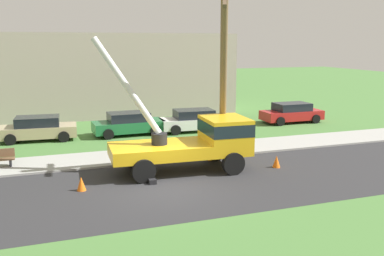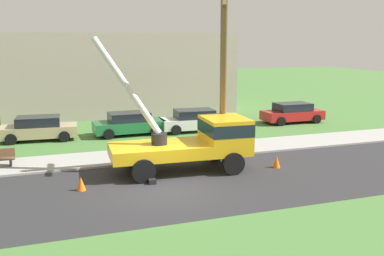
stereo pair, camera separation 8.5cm
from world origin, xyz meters
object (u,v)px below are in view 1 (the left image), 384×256
Objects in this scene: parked_sedan_tan at (38,128)px; utility_truck at (198,139)px; parked_sedan_white at (194,120)px; leaning_utility_pole at (223,72)px; traffic_cone_behind at (81,184)px; traffic_cone_ahead at (276,162)px; parked_sedan_red at (292,113)px; traffic_cone_curbside at (210,155)px; parked_sedan_green at (129,124)px.

utility_truck is at bearing -52.01° from parked_sedan_tan.
leaning_utility_pole is at bearing -99.96° from parked_sedan_white.
leaning_utility_pole reaches higher than utility_truck.
parked_sedan_tan is (-1.54, 9.97, 0.43)m from traffic_cone_behind.
parked_sedan_red is at bearing 54.63° from traffic_cone_ahead.
traffic_cone_curbside is (-2.44, 2.17, 0.00)m from traffic_cone_ahead.
traffic_cone_behind is (-5.31, -1.20, -1.13)m from utility_truck.
traffic_cone_ahead is 0.13× the size of parked_sedan_red.
traffic_cone_behind and traffic_cone_curbside have the same top height.
traffic_cone_behind is at bearing -111.43° from parked_sedan_green.
leaning_utility_pole is 8.82m from parked_sedan_white.
traffic_cone_behind is 1.00× the size of traffic_cone_curbside.
parked_sedan_red is (9.12, 8.48, -3.67)m from leaning_utility_pole.
utility_truck is at bearing -108.43° from parked_sedan_white.
leaning_utility_pole is at bearing 13.12° from traffic_cone_behind.
traffic_cone_behind is at bearing -130.43° from parked_sedan_white.
parked_sedan_white is (1.63, 7.01, 0.43)m from traffic_cone_curbside.
utility_truck is 8.74m from parked_sedan_white.
leaning_utility_pole reaches higher than parked_sedan_red.
traffic_cone_ahead is at bearing -41.72° from traffic_cone_curbside.
parked_sedan_tan and parked_sedan_red have the same top height.
utility_truck is 1.50× the size of parked_sedan_white.
parked_sedan_green is at bearing 109.20° from leaning_utility_pole.
parked_sedan_white is at bearing 71.57° from utility_truck.
traffic_cone_behind is at bearing -81.20° from parked_sedan_tan.
leaning_utility_pole is 15.28× the size of traffic_cone_behind.
parked_sedan_green is at bearing 118.06° from traffic_cone_ahead.
traffic_cone_curbside is at bearing -43.33° from parked_sedan_tan.
parked_sedan_green is 11.97m from parked_sedan_red.
parked_sedan_tan is at bearing 177.50° from parked_sedan_green.
leaning_utility_pole is 15.28× the size of traffic_cone_curbside.
parked_sedan_green is (5.37, -0.23, 0.00)m from parked_sedan_tan.
leaning_utility_pole reaches higher than parked_sedan_tan.
utility_truck is 3.84m from traffic_cone_ahead.
parked_sedan_white is (8.06, 9.46, 0.43)m from traffic_cone_behind.
traffic_cone_curbside is at bearing -140.98° from parked_sedan_red.
traffic_cone_ahead is 11.98m from parked_sedan_red.
parked_sedan_tan is at bearing 136.67° from traffic_cone_curbside.
parked_sedan_tan is 17.34m from parked_sedan_red.
parked_sedan_tan is (-10.41, 9.69, 0.43)m from traffic_cone_ahead.
parked_sedan_tan is 5.37m from parked_sedan_green.
utility_truck is 3.29m from leaning_utility_pole.
utility_truck is 12.05× the size of traffic_cone_ahead.
parked_sedan_white is at bearing 49.57° from traffic_cone_behind.
utility_truck is at bearing -139.86° from parked_sedan_red.
parked_sedan_tan reaches higher than traffic_cone_curbside.
utility_truck is at bearing -80.13° from parked_sedan_green.
traffic_cone_ahead is 10.73m from parked_sedan_green.
traffic_cone_ahead is at bearing -85.01° from parked_sedan_white.
parked_sedan_white is at bearing -175.72° from parked_sedan_red.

